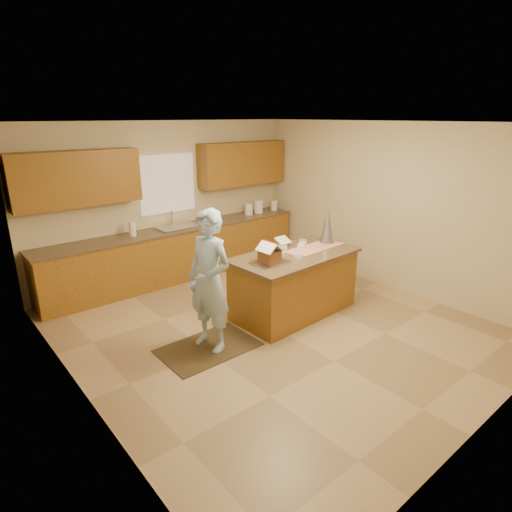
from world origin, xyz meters
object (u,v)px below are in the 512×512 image
gingerbread_house (270,254)px  tinsel_tree (327,225)px  island_base (294,285)px  boy (209,281)px

gingerbread_house → tinsel_tree: bearing=6.7°
island_base → boy: (-1.48, -0.04, 0.45)m
island_base → boy: size_ratio=1.02×
island_base → tinsel_tree: (0.77, 0.08, 0.75)m
island_base → tinsel_tree: 1.08m
tinsel_tree → boy: boy is taller
tinsel_tree → island_base: bearing=-173.9°
boy → gingerbread_house: 0.95m
boy → island_base: bearing=79.5°
island_base → gingerbread_house: size_ratio=6.18×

